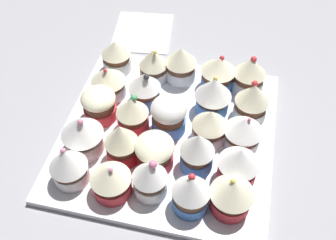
% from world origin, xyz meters
% --- Properties ---
extents(ground_plane, '(1.80, 1.80, 0.03)m').
position_xyz_m(ground_plane, '(0.00, 0.00, -0.01)').
color(ground_plane, '#9E9EA3').
extents(baking_tray, '(0.37, 0.37, 0.01)m').
position_xyz_m(baking_tray, '(0.00, 0.00, 0.01)').
color(baking_tray, silver).
rests_on(baking_tray, ground_plane).
extents(cupcake_0, '(0.06, 0.06, 0.07)m').
position_xyz_m(cupcake_0, '(-0.13, -0.13, 0.05)').
color(cupcake_0, white).
rests_on(cupcake_0, baking_tray).
extents(cupcake_1, '(0.06, 0.06, 0.07)m').
position_xyz_m(cupcake_1, '(-0.06, -0.13, 0.05)').
color(cupcake_1, white).
rests_on(cupcake_1, baking_tray).
extents(cupcake_2, '(0.06, 0.06, 0.06)m').
position_xyz_m(cupcake_2, '(-0.01, -0.13, 0.04)').
color(cupcake_2, '#D1333D').
rests_on(cupcake_2, baking_tray).
extents(cupcake_3, '(0.07, 0.07, 0.08)m').
position_xyz_m(cupcake_3, '(0.07, -0.13, 0.05)').
color(cupcake_3, white).
rests_on(cupcake_3, baking_tray).
extents(cupcake_4, '(0.06, 0.06, 0.08)m').
position_xyz_m(cupcake_4, '(0.13, -0.13, 0.05)').
color(cupcake_4, white).
rests_on(cupcake_4, baking_tray).
extents(cupcake_5, '(0.05, 0.05, 0.07)m').
position_xyz_m(cupcake_5, '(-0.12, -0.06, 0.05)').
color(cupcake_5, white).
rests_on(cupcake_5, baking_tray).
extents(cupcake_6, '(0.06, 0.06, 0.07)m').
position_xyz_m(cupcake_6, '(-0.06, -0.06, 0.05)').
color(cupcake_6, '#477AC6').
rests_on(cupcake_6, baking_tray).
extents(cupcake_7, '(0.06, 0.06, 0.08)m').
position_xyz_m(cupcake_7, '(0.01, -0.06, 0.05)').
color(cupcake_7, '#D1333D').
rests_on(cupcake_7, baking_tray).
extents(cupcake_8, '(0.06, 0.06, 0.08)m').
position_xyz_m(cupcake_8, '(0.07, -0.06, 0.05)').
color(cupcake_8, '#D1333D').
rests_on(cupcake_8, baking_tray).
extents(cupcake_9, '(0.06, 0.06, 0.07)m').
position_xyz_m(cupcake_9, '(0.13, -0.06, 0.04)').
color(cupcake_9, '#D1333D').
rests_on(cupcake_9, baking_tray).
extents(cupcake_10, '(0.06, 0.06, 0.07)m').
position_xyz_m(cupcake_10, '(-0.14, -0.01, 0.05)').
color(cupcake_10, white).
rests_on(cupcake_10, baking_tray).
extents(cupcake_11, '(0.06, 0.06, 0.07)m').
position_xyz_m(cupcake_11, '(-0.01, 0.00, 0.05)').
color(cupcake_11, '#477AC6').
rests_on(cupcake_11, baking_tray).
extents(cupcake_12, '(0.06, 0.06, 0.06)m').
position_xyz_m(cupcake_12, '(0.07, -0.01, 0.04)').
color(cupcake_12, '#D1333D').
rests_on(cupcake_12, baking_tray).
extents(cupcake_13, '(0.05, 0.05, 0.08)m').
position_xyz_m(cupcake_13, '(0.12, 0.00, 0.05)').
color(cupcake_13, white).
rests_on(cupcake_13, baking_tray).
extents(cupcake_14, '(0.07, 0.07, 0.07)m').
position_xyz_m(cupcake_14, '(-0.13, 0.07, 0.05)').
color(cupcake_14, '#477AC6').
rests_on(cupcake_14, baking_tray).
extents(cupcake_15, '(0.07, 0.07, 0.08)m').
position_xyz_m(cupcake_15, '(-0.06, 0.07, 0.05)').
color(cupcake_15, '#477AC6').
rests_on(cupcake_15, baking_tray).
extents(cupcake_16, '(0.06, 0.06, 0.07)m').
position_xyz_m(cupcake_16, '(-0.00, 0.07, 0.05)').
color(cupcake_16, white).
rests_on(cupcake_16, baking_tray).
extents(cupcake_17, '(0.06, 0.06, 0.08)m').
position_xyz_m(cupcake_17, '(0.06, 0.06, 0.05)').
color(cupcake_17, '#477AC6').
rests_on(cupcake_17, baking_tray).
extents(cupcake_18, '(0.06, 0.06, 0.08)m').
position_xyz_m(cupcake_18, '(0.13, 0.06, 0.05)').
color(cupcake_18, '#477AC6').
rests_on(cupcake_18, baking_tray).
extents(cupcake_19, '(0.06, 0.06, 0.08)m').
position_xyz_m(cupcake_19, '(-0.13, 0.12, 0.05)').
color(cupcake_19, white).
rests_on(cupcake_19, baking_tray).
extents(cupcake_20, '(0.06, 0.06, 0.08)m').
position_xyz_m(cupcake_20, '(-0.07, 0.13, 0.05)').
color(cupcake_20, white).
rests_on(cupcake_20, baking_tray).
extents(cupcake_21, '(0.06, 0.06, 0.07)m').
position_xyz_m(cupcake_21, '(-0.00, 0.13, 0.05)').
color(cupcake_21, white).
rests_on(cupcake_21, baking_tray).
extents(cupcake_22, '(0.06, 0.06, 0.08)m').
position_xyz_m(cupcake_22, '(0.07, 0.13, 0.05)').
color(cupcake_22, '#D1333D').
rests_on(cupcake_22, baking_tray).
extents(cupcake_23, '(0.07, 0.07, 0.07)m').
position_xyz_m(cupcake_23, '(0.12, 0.12, 0.05)').
color(cupcake_23, '#D1333D').
rests_on(cupcake_23, baking_tray).
extents(napkin, '(0.16, 0.14, 0.01)m').
position_xyz_m(napkin, '(-0.27, -0.12, 0.00)').
color(napkin, white).
rests_on(napkin, ground_plane).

